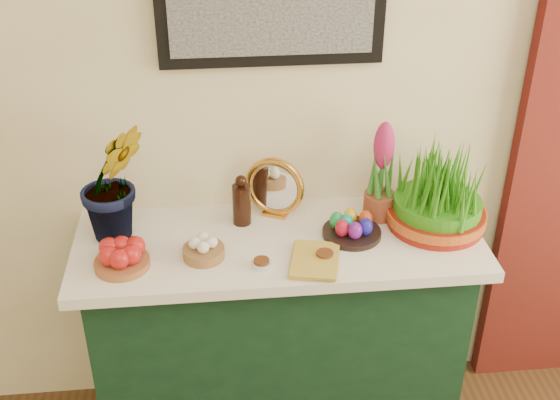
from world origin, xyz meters
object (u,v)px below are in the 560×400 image
object	(u,v)px
wheatgrass_sabzeh	(439,194)
hyacinth_green	(111,164)
book	(291,258)
sideboard	(279,340)
mirror	(275,188)

from	to	relation	value
wheatgrass_sabzeh	hyacinth_green	bearing A→B (deg)	177.58
wheatgrass_sabzeh	book	bearing A→B (deg)	-162.25
sideboard	book	size ratio (longest dim) A/B	6.37
mirror	sideboard	bearing A→B (deg)	-90.93
hyacinth_green	mirror	world-z (taller)	hyacinth_green
hyacinth_green	mirror	distance (m)	0.58
mirror	wheatgrass_sabzeh	world-z (taller)	wheatgrass_sabzeh
book	hyacinth_green	bearing A→B (deg)	172.06
book	wheatgrass_sabzeh	size ratio (longest dim) A/B	0.58
hyacinth_green	book	distance (m)	0.66
wheatgrass_sabzeh	sideboard	bearing A→B (deg)	-177.37
sideboard	wheatgrass_sabzeh	distance (m)	0.81
sideboard	wheatgrass_sabzeh	world-z (taller)	wheatgrass_sabzeh
sideboard	hyacinth_green	xyz separation A→B (m)	(-0.54, 0.07, 0.74)
hyacinth_green	mirror	bearing A→B (deg)	-12.18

